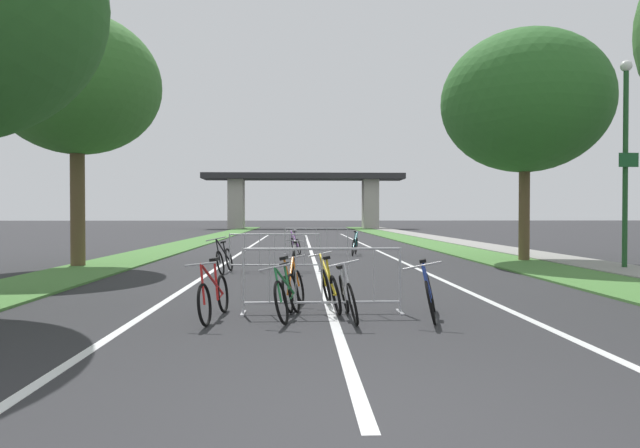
{
  "coord_description": "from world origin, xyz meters",
  "views": [
    {
      "loc": [
        -0.51,
        -3.81,
        1.57
      ],
      "look_at": [
        0.13,
        12.8,
        1.29
      ],
      "focal_mm": 30.55,
      "sensor_mm": 36.0,
      "label": 1
    }
  ],
  "objects": [
    {
      "name": "ground_plane",
      "position": [
        0.0,
        0.0,
        0.0
      ],
      "size": [
        300.0,
        300.0,
        0.0
      ],
      "primitive_type": "plane",
      "color": "#2B2B2D"
    },
    {
      "name": "grass_verge_left",
      "position": [
        -6.46,
        29.0,
        0.03
      ],
      "size": [
        2.26,
        70.9,
        0.05
      ],
      "primitive_type": "cube",
      "color": "#477A38",
      "rests_on": "ground"
    },
    {
      "name": "grass_verge_right",
      "position": [
        6.46,
        29.0,
        0.03
      ],
      "size": [
        2.26,
        70.9,
        0.05
      ],
      "primitive_type": "cube",
      "color": "#477A38",
      "rests_on": "ground"
    },
    {
      "name": "sidewalk_path_right",
      "position": [
        8.54,
        29.0,
        0.04
      ],
      "size": [
        1.9,
        70.9,
        0.08
      ],
      "primitive_type": "cube",
      "color": "gray",
      "rests_on": "ground"
    },
    {
      "name": "lane_stripe_center",
      "position": [
        0.0,
        20.51,
        0.0
      ],
      "size": [
        0.14,
        41.02,
        0.01
      ],
      "primitive_type": "cube",
      "color": "silver",
      "rests_on": "ground"
    },
    {
      "name": "lane_stripe_right_lane",
      "position": [
        2.93,
        20.51,
        0.0
      ],
      "size": [
        0.14,
        41.02,
        0.01
      ],
      "primitive_type": "cube",
      "color": "silver",
      "rests_on": "ground"
    },
    {
      "name": "lane_stripe_left_lane",
      "position": [
        -2.93,
        20.51,
        0.0
      ],
      "size": [
        0.14,
        41.02,
        0.01
      ],
      "primitive_type": "cube",
      "color": "silver",
      "rests_on": "ground"
    },
    {
      "name": "overpass_bridge",
      "position": [
        0.0,
        58.6,
        4.62
      ],
      "size": [
        22.82,
        4.2,
        6.29
      ],
      "color": "#2D2D30",
      "rests_on": "ground"
    },
    {
      "name": "tree_left_pine_far",
      "position": [
        -7.18,
        12.81,
        5.47
      ],
      "size": [
        4.94,
        4.94,
        7.6
      ],
      "color": "brown",
      "rests_on": "ground"
    },
    {
      "name": "tree_right_pine_near",
      "position": [
        7.1,
        14.29,
        5.38
      ],
      "size": [
        5.58,
        5.58,
        7.76
      ],
      "color": "brown",
      "rests_on": "ground"
    },
    {
      "name": "lamppost_with_sign",
      "position": [
        8.78,
        11.34,
        3.5
      ],
      "size": [
        0.56,
        0.32,
        5.96
      ],
      "color": "#1E4C23",
      "rests_on": "ground"
    },
    {
      "name": "crowd_barrier_nearest",
      "position": [
        -0.15,
        4.79,
        0.52
      ],
      "size": [
        2.56,
        0.47,
        1.05
      ],
      "rotation": [
        0.0,
        0.0,
        0.01
      ],
      "color": "#ADADB2",
      "rests_on": "ground"
    },
    {
      "name": "crowd_barrier_second",
      "position": [
        -1.19,
        11.31,
        0.52
      ],
      "size": [
        2.56,
        0.47,
        1.05
      ],
      "rotation": [
        0.0,
        0.0,
        -0.01
      ],
      "color": "#ADADB2",
      "rests_on": "ground"
    },
    {
      "name": "crowd_barrier_third",
      "position": [
        0.18,
        17.83,
        0.52
      ],
      "size": [
        2.57,
        0.54,
        1.05
      ],
      "rotation": [
        0.0,
        0.0,
        -0.04
      ],
      "color": "#ADADB2",
      "rests_on": "ground"
    },
    {
      "name": "bicycle_red_0",
      "position": [
        -1.79,
        4.39,
        0.35
      ],
      "size": [
        0.48,
        1.71,
        0.91
      ],
      "rotation": [
        0.0,
        0.0,
        3.05
      ],
      "color": "black",
      "rests_on": "ground"
    },
    {
      "name": "bicycle_blue_1",
      "position": [
        1.46,
        4.33,
        0.37
      ],
      "size": [
        0.78,
        1.68,
        0.91
      ],
      "rotation": [
        0.0,
        0.0,
        2.9
      ],
      "color": "black",
      "rests_on": "ground"
    },
    {
      "name": "bicycle_orange_2",
      "position": [
        -0.61,
        5.32,
        0.35
      ],
      "size": [
        0.47,
        1.6,
        0.9
      ],
      "rotation": [
        0.0,
        0.0,
        -0.18
      ],
      "color": "black",
      "rests_on": "ground"
    },
    {
      "name": "bicycle_teal_3",
      "position": [
        1.67,
        17.42,
        0.38
      ],
      "size": [
        0.63,
        1.72,
        0.95
      ],
      "rotation": [
        0.0,
        0.0,
        -0.21
      ],
      "color": "black",
      "rests_on": "ground"
    },
    {
      "name": "bicycle_silver_4",
      "position": [
        0.21,
        4.32,
        0.36
      ],
      "size": [
        0.44,
        1.63,
        0.94
      ],
      "rotation": [
        0.0,
        0.0,
        3.18
      ],
      "color": "black",
      "rests_on": "ground"
    },
    {
      "name": "bicycle_black_5",
      "position": [
        -2.52,
        10.86,
        0.37
      ],
      "size": [
        0.59,
        1.73,
        1.01
      ],
      "rotation": [
        0.0,
        0.0,
        3.06
      ],
      "color": "black",
      "rests_on": "ground"
    },
    {
      "name": "bicycle_purple_6",
      "position": [
        -0.66,
        18.31,
        0.37
      ],
      "size": [
        0.69,
        1.68,
        0.97
      ],
      "rotation": [
        0.0,
        0.0,
        0.21
      ],
      "color": "black",
      "rests_on": "ground"
    },
    {
      "name": "bicycle_white_7",
      "position": [
        -0.67,
        10.87,
        0.36
      ],
      "size": [
        0.49,
        1.65,
        0.89
      ],
      "rotation": [
        0.0,
        0.0,
        0.02
      ],
      "color": "black",
      "rests_on": "ground"
    },
    {
      "name": "bicycle_green_8",
      "position": [
        -0.69,
        4.39,
        0.36
      ],
      "size": [
        0.64,
        1.6,
        0.88
      ],
      "rotation": [
        0.0,
        0.0,
        2.97
      ],
      "color": "black",
      "rests_on": "ground"
    },
    {
      "name": "bicycle_yellow_9",
      "position": [
        0.0,
        5.18,
        0.36
      ],
      "size": [
        0.54,
        1.68,
        0.94
      ],
      "rotation": [
        0.0,
        0.0,
        0.1
      ],
      "color": "black",
      "rests_on": "ground"
    }
  ]
}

